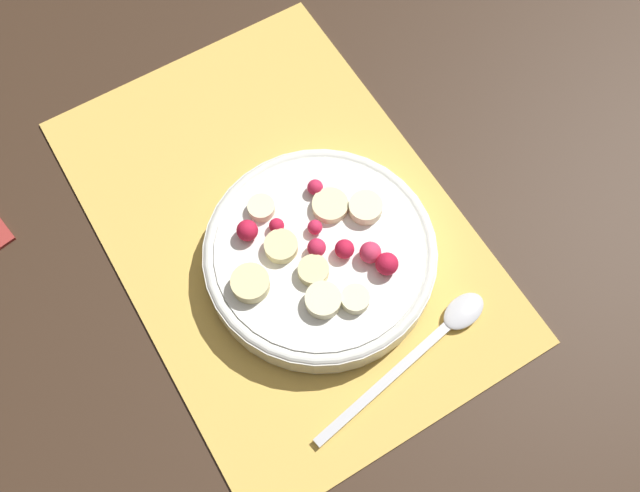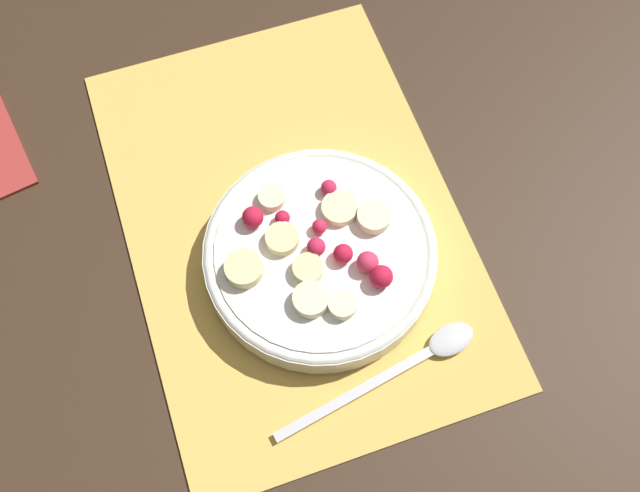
{
  "view_description": "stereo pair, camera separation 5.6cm",
  "coord_description": "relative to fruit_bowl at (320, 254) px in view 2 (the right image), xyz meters",
  "views": [
    {
      "loc": [
        -0.28,
        0.13,
        0.65
      ],
      "look_at": [
        -0.06,
        -0.01,
        0.05
      ],
      "focal_mm": 40.0,
      "sensor_mm": 36.0,
      "label": 1
    },
    {
      "loc": [
        -0.31,
        0.07,
        0.65
      ],
      "look_at": [
        -0.06,
        -0.01,
        0.05
      ],
      "focal_mm": 40.0,
      "sensor_mm": 36.0,
      "label": 2
    }
  ],
  "objects": [
    {
      "name": "placemat",
      "position": [
        0.06,
        0.01,
        -0.02
      ],
      "size": [
        0.48,
        0.33,
        0.01
      ],
      "color": "#E0B251",
      "rests_on": "ground_plane"
    },
    {
      "name": "ground_plane",
      "position": [
        0.06,
        0.01,
        -0.03
      ],
      "size": [
        3.0,
        3.0,
        0.0
      ],
      "primitive_type": "plane",
      "color": "#382619"
    },
    {
      "name": "fruit_bowl",
      "position": [
        0.0,
        0.0,
        0.0
      ],
      "size": [
        0.22,
        0.22,
        0.05
      ],
      "color": "silver",
      "rests_on": "placemat"
    },
    {
      "name": "spoon",
      "position": [
        -0.12,
        -0.05,
        -0.02
      ],
      "size": [
        0.06,
        0.21,
        0.01
      ],
      "rotation": [
        0.0,
        0.0,
        4.89
      ],
      "color": "silver",
      "rests_on": "placemat"
    }
  ]
}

